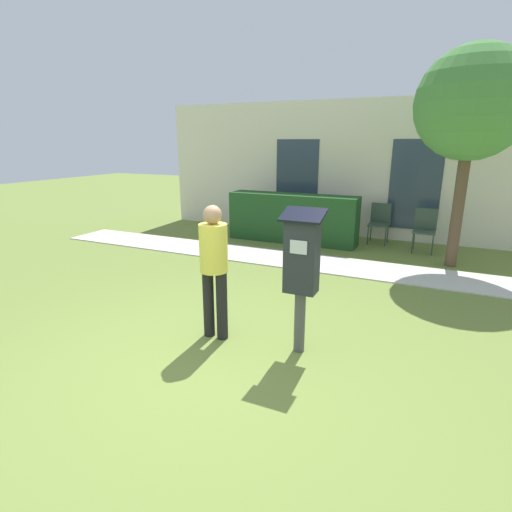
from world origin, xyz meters
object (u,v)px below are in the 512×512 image
at_px(parking_meter, 302,263).
at_px(outdoor_chair_right, 425,227).
at_px(person_standing, 214,262).
at_px(outdoor_chair_left, 333,220).
at_px(outdoor_chair_middle, 380,220).

xyz_separation_m(parking_meter, outdoor_chair_right, (1.02, 5.09, -0.49)).
bearing_deg(parking_meter, person_standing, -174.28).
distance_m(person_standing, outdoor_chair_right, 5.58).
distance_m(outdoor_chair_left, outdoor_chair_right, 1.94).
distance_m(outdoor_chair_left, outdoor_chair_middle, 1.07).
relative_size(parking_meter, outdoor_chair_middle, 1.77).
bearing_deg(person_standing, outdoor_chair_left, 110.77).
distance_m(parking_meter, person_standing, 1.02).
relative_size(parking_meter, outdoor_chair_left, 1.77).
relative_size(person_standing, outdoor_chair_middle, 1.76).
distance_m(parking_meter, outdoor_chair_right, 5.21).
xyz_separation_m(parking_meter, outdoor_chair_left, (-0.93, 5.02, -0.49)).
bearing_deg(outdoor_chair_right, parking_meter, -86.10).
xyz_separation_m(outdoor_chair_left, outdoor_chair_middle, (0.97, 0.45, 0.00)).
bearing_deg(person_standing, outdoor_chair_right, 90.38).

